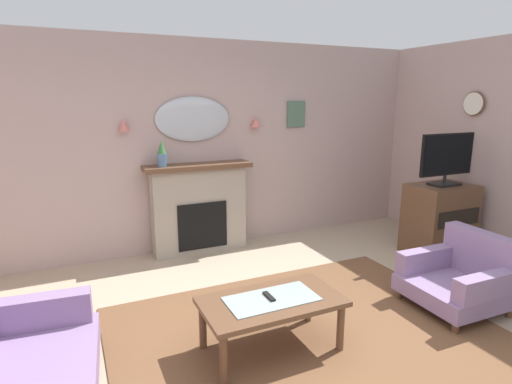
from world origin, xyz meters
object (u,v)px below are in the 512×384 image
at_px(wall_sconce_right, 256,122).
at_px(coffee_table, 272,306).
at_px(fireplace, 199,209).
at_px(framed_picture, 296,114).
at_px(mantel_vase_centre, 162,154).
at_px(tv_cabinet, 439,219).
at_px(tv_flatscreen, 447,158).
at_px(tv_remote, 269,297).
at_px(wall_mirror, 193,119).
at_px(armchair_in_corner, 462,276).
at_px(wall_clock, 474,104).
at_px(wall_sconce_left, 124,125).

distance_m(wall_sconce_right, coffee_table, 2.93).
distance_m(fireplace, framed_picture, 1.91).
distance_m(mantel_vase_centre, tv_cabinet, 3.60).
bearing_deg(wall_sconce_right, tv_flatscreen, -36.88).
bearing_deg(tv_remote, mantel_vase_centre, 97.45).
distance_m(mantel_vase_centre, wall_mirror, 0.63).
bearing_deg(wall_mirror, coffee_table, -93.17).
distance_m(armchair_in_corner, tv_flatscreen, 1.73).
relative_size(wall_sconce_right, framed_picture, 0.39).
height_order(wall_clock, tv_cabinet, wall_clock).
relative_size(fireplace, wall_sconce_right, 9.71).
bearing_deg(wall_mirror, fireplace, -90.00).
bearing_deg(tv_cabinet, mantel_vase_centre, 157.92).
xyz_separation_m(wall_sconce_right, tv_flatscreen, (1.94, -1.46, -0.41)).
height_order(wall_mirror, wall_clock, wall_clock).
distance_m(wall_clock, armchair_in_corner, 2.48).
distance_m(fireplace, tv_flatscreen, 3.18).
xyz_separation_m(coffee_table, armchair_in_corner, (1.98, -0.12, -0.08)).
bearing_deg(fireplace, tv_flatscreen, -26.05).
bearing_deg(tv_remote, armchair_in_corner, -4.08).
distance_m(framed_picture, tv_cabinet, 2.36).
distance_m(wall_sconce_right, armchair_in_corner, 3.06).
bearing_deg(wall_clock, wall_sconce_right, 151.22).
distance_m(wall_sconce_right, tv_cabinet, 2.70).
bearing_deg(tv_flatscreen, wall_sconce_left, 158.21).
bearing_deg(framed_picture, wall_mirror, -179.62).
distance_m(fireplace, mantel_vase_centre, 0.86).
distance_m(coffee_table, tv_remote, 0.07).
distance_m(wall_sconce_right, tv_flatscreen, 2.46).
relative_size(framed_picture, tv_flatscreen, 0.43).
height_order(wall_sconce_left, tv_remote, wall_sconce_left).
relative_size(fireplace, wall_clock, 4.39).
bearing_deg(tv_flatscreen, mantel_vase_centre, 157.60).
height_order(mantel_vase_centre, tv_flatscreen, tv_flatscreen).
height_order(wall_clock, tv_flatscreen, wall_clock).
bearing_deg(armchair_in_corner, fireplace, 126.77).
relative_size(mantel_vase_centre, wall_mirror, 0.33).
xyz_separation_m(mantel_vase_centre, armchair_in_corner, (2.30, -2.44, -1.00)).
height_order(fireplace, tv_cabinet, fireplace).
bearing_deg(mantel_vase_centre, coffee_table, -82.35).
height_order(wall_sconce_right, tv_remote, wall_sconce_right).
bearing_deg(fireplace, wall_sconce_right, 6.16).
height_order(armchair_in_corner, tv_flatscreen, tv_flatscreen).
height_order(mantel_vase_centre, wall_mirror, wall_mirror).
distance_m(wall_sconce_right, wall_clock, 2.81).
xyz_separation_m(wall_mirror, armchair_in_corner, (1.85, -2.61, -1.40)).
bearing_deg(framed_picture, coffee_table, -123.20).
height_order(wall_sconce_right, tv_cabinet, wall_sconce_right).
bearing_deg(tv_cabinet, tv_remote, -161.47).
height_order(wall_mirror, coffee_table, wall_mirror).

